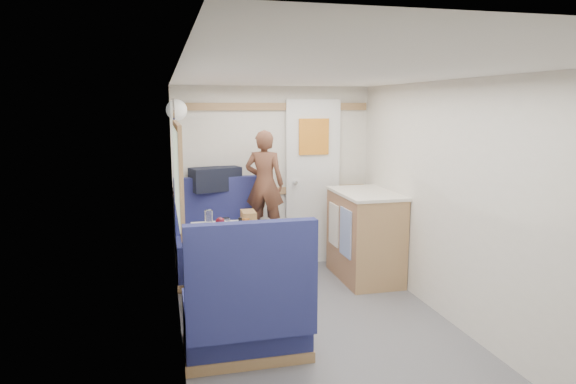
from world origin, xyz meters
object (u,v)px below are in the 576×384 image
object	(u,v)px
orange_fruit	(248,228)
wine_glass	(220,223)
bench_far	(220,252)
dome_light	(177,110)
beer_glass	(246,224)
tumbler_right	(226,224)
bread_loaf	(248,216)
pepper_grinder	(240,223)
dinette_table	(231,249)
tumbler_left	(209,239)
duffel_bag	(215,179)
tumbler_mid	(209,217)
bench_near	(247,318)
galley_counter	(365,235)
person	(264,184)
tray	(245,240)
cheese_block	(232,232)

from	to	relation	value
orange_fruit	wine_glass	xyz separation A→B (m)	(-0.24, -0.03, 0.07)
bench_far	dome_light	xyz separation A→B (m)	(-0.39, -0.01, 1.45)
dome_light	beer_glass	size ratio (longest dim) A/B	1.96
tumbler_right	bread_loaf	distance (m)	0.38
pepper_grinder	tumbler_right	bearing A→B (deg)	-159.00
dinette_table	bench_far	bearing A→B (deg)	90.00
dinette_table	beer_glass	size ratio (longest dim) A/B	9.04
dinette_table	tumbler_left	size ratio (longest dim) A/B	9.25
duffel_bag	tumbler_mid	xyz separation A→B (m)	(-0.14, -0.75, -0.24)
bench_far	duffel_bag	bearing A→B (deg)	91.57
tumbler_left	pepper_grinder	bearing A→B (deg)	57.97
bench_near	duffel_bag	xyz separation A→B (m)	(-0.01, 1.98, 0.72)
galley_counter	tumbler_right	size ratio (longest dim) A/B	8.71
dome_light	person	size ratio (longest dim) A/B	0.18
dome_light	tray	size ratio (longest dim) A/B	0.64
bench_near	tumbler_mid	distance (m)	1.34
galley_counter	cheese_block	distance (m)	1.65
tumbler_right	dinette_table	bearing A→B (deg)	-75.16
tumbler_mid	bread_loaf	xyz separation A→B (m)	(0.37, 0.00, -0.01)
cheese_block	tumbler_left	world-z (taller)	tumbler_left
person	wine_glass	world-z (taller)	person
dome_light	pepper_grinder	world-z (taller)	dome_light
duffel_bag	bread_loaf	xyz separation A→B (m)	(0.23, -0.75, -0.26)
bench_far	orange_fruit	distance (m)	1.11
bench_far	tumbler_left	xyz separation A→B (m)	(-0.21, -1.24, 0.47)
cheese_block	tumbler_right	bearing A→B (deg)	94.62
wine_glass	tumbler_mid	xyz separation A→B (m)	(-0.05, 0.53, -0.06)
cheese_block	tumbler_left	distance (m)	0.31
bench_near	tumbler_right	distance (m)	1.06
tray	bread_loaf	world-z (taller)	bread_loaf
dinette_table	beer_glass	distance (m)	0.25
bench_far	bench_near	bearing A→B (deg)	-90.00
cheese_block	beer_glass	xyz separation A→B (m)	(0.15, 0.19, 0.02)
cheese_block	bread_loaf	world-z (taller)	bread_loaf
galley_counter	wine_glass	size ratio (longest dim) A/B	5.48
bench_far	bread_loaf	size ratio (longest dim) A/B	4.57
tumbler_mid	pepper_grinder	distance (m)	0.35
dome_light	cheese_block	world-z (taller)	dome_light
galley_counter	tumbler_mid	bearing A→B (deg)	-173.82
orange_fruit	duffel_bag	bearing A→B (deg)	96.48
duffel_bag	tray	xyz separation A→B (m)	(0.08, -1.44, -0.30)
tumbler_right	pepper_grinder	xyz separation A→B (m)	(0.13, 0.05, -0.01)
dinette_table	pepper_grinder	xyz separation A→B (m)	(0.11, 0.14, 0.20)
wine_glass	person	bearing A→B (deg)	59.89
tumbler_right	beer_glass	bearing A→B (deg)	-16.26
tumbler_right	tumbler_left	bearing A→B (deg)	-112.22
bench_near	tumbler_mid	world-z (taller)	bench_near
tray	tumbler_mid	distance (m)	0.73
person	dinette_table	bearing A→B (deg)	84.33
dome_light	bread_loaf	world-z (taller)	dome_light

